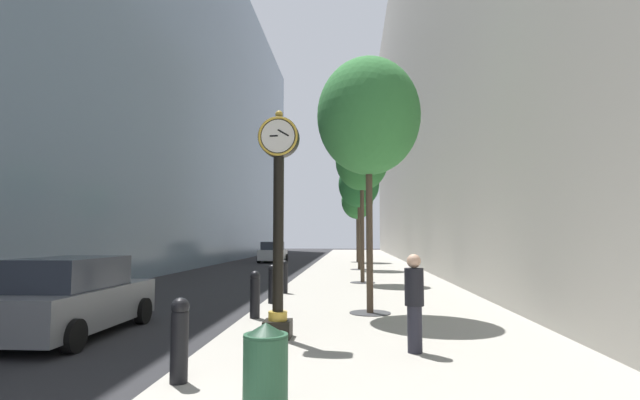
{
  "coord_description": "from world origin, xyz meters",
  "views": [
    {
      "loc": [
        2.76,
        -2.94,
        2.19
      ],
      "look_at": [
        1.07,
        22.91,
        4.17
      ],
      "focal_mm": 26.73,
      "sensor_mm": 36.0,
      "label": 1
    }
  ],
  "objects_px": {
    "street_tree_mid_near": "(362,161)",
    "pedestrian_walking": "(414,300)",
    "street_tree_mid_far": "(359,185)",
    "car_silver_near": "(273,252)",
    "bollard_fifth": "(284,276)",
    "street_tree_near": "(369,117)",
    "bollard_nearest": "(179,338)",
    "car_grey_mid": "(73,298)",
    "street_tree_far": "(357,201)",
    "bollard_third": "(255,293)",
    "street_clock": "(278,211)",
    "trash_bin": "(266,368)",
    "bollard_fourth": "(272,283)"
  },
  "relations": [
    {
      "from": "street_tree_mid_far",
      "to": "street_tree_far",
      "type": "distance_m",
      "value": 8.4
    },
    {
      "from": "bollard_third",
      "to": "trash_bin",
      "type": "bearing_deg",
      "value": -77.43
    },
    {
      "from": "car_silver_near",
      "to": "bollard_third",
      "type": "bearing_deg",
      "value": -81.51
    },
    {
      "from": "street_clock",
      "to": "trash_bin",
      "type": "distance_m",
      "value": 4.65
    },
    {
      "from": "street_tree_far",
      "to": "car_grey_mid",
      "type": "height_order",
      "value": "street_tree_far"
    },
    {
      "from": "street_tree_mid_far",
      "to": "trash_bin",
      "type": "distance_m",
      "value": 24.65
    },
    {
      "from": "bollard_nearest",
      "to": "pedestrian_walking",
      "type": "relative_size",
      "value": 0.68
    },
    {
      "from": "bollard_fifth",
      "to": "car_grey_mid",
      "type": "relative_size",
      "value": 0.27
    },
    {
      "from": "street_tree_mid_far",
      "to": "car_silver_near",
      "type": "distance_m",
      "value": 13.36
    },
    {
      "from": "bollard_nearest",
      "to": "street_tree_mid_near",
      "type": "relative_size",
      "value": 0.17
    },
    {
      "from": "bollard_fifth",
      "to": "street_tree_mid_near",
      "type": "bearing_deg",
      "value": 54.27
    },
    {
      "from": "bollard_fifth",
      "to": "street_tree_mid_near",
      "type": "height_order",
      "value": "street_tree_mid_near"
    },
    {
      "from": "street_clock",
      "to": "street_tree_near",
      "type": "distance_m",
      "value": 4.68
    },
    {
      "from": "bollard_fourth",
      "to": "bollard_fifth",
      "type": "xyz_separation_m",
      "value": [
        0.0,
        2.64,
        0.0
      ]
    },
    {
      "from": "bollard_third",
      "to": "car_silver_near",
      "type": "height_order",
      "value": "car_silver_near"
    },
    {
      "from": "pedestrian_walking",
      "to": "street_tree_mid_near",
      "type": "bearing_deg",
      "value": 92.82
    },
    {
      "from": "bollard_fifth",
      "to": "car_silver_near",
      "type": "relative_size",
      "value": 0.29
    },
    {
      "from": "pedestrian_walking",
      "to": "bollard_third",
      "type": "bearing_deg",
      "value": 136.84
    },
    {
      "from": "street_tree_mid_near",
      "to": "pedestrian_walking",
      "type": "relative_size",
      "value": 3.94
    },
    {
      "from": "street_clock",
      "to": "bollard_third",
      "type": "xyz_separation_m",
      "value": [
        -0.93,
        2.27,
        -1.95
      ]
    },
    {
      "from": "bollard_nearest",
      "to": "street_tree_mid_near",
      "type": "height_order",
      "value": "street_tree_mid_near"
    },
    {
      "from": "trash_bin",
      "to": "car_silver_near",
      "type": "height_order",
      "value": "car_silver_near"
    },
    {
      "from": "street_tree_far",
      "to": "bollard_fourth",
      "type": "bearing_deg",
      "value": -97.08
    },
    {
      "from": "street_tree_mid_far",
      "to": "car_silver_near",
      "type": "height_order",
      "value": "street_tree_mid_far"
    },
    {
      "from": "street_tree_near",
      "to": "street_tree_far",
      "type": "xyz_separation_m",
      "value": [
        -0.0,
        25.16,
        -0.48
      ]
    },
    {
      "from": "street_tree_mid_far",
      "to": "street_tree_far",
      "type": "height_order",
      "value": "street_tree_mid_far"
    },
    {
      "from": "bollard_fourth",
      "to": "car_silver_near",
      "type": "height_order",
      "value": "car_silver_near"
    },
    {
      "from": "bollard_nearest",
      "to": "street_tree_far",
      "type": "height_order",
      "value": "street_tree_far"
    },
    {
      "from": "street_clock",
      "to": "car_grey_mid",
      "type": "xyz_separation_m",
      "value": [
        -4.62,
        0.51,
        -1.88
      ]
    },
    {
      "from": "bollard_fourth",
      "to": "car_silver_near",
      "type": "distance_m",
      "value": 25.77
    },
    {
      "from": "pedestrian_walking",
      "to": "car_grey_mid",
      "type": "bearing_deg",
      "value": 167.82
    },
    {
      "from": "street_tree_mid_near",
      "to": "pedestrian_walking",
      "type": "bearing_deg",
      "value": -87.18
    },
    {
      "from": "bollard_third",
      "to": "street_tree_mid_far",
      "type": "distance_m",
      "value": 18.56
    },
    {
      "from": "street_clock",
      "to": "bollard_nearest",
      "type": "relative_size",
      "value": 3.96
    },
    {
      "from": "bollard_fifth",
      "to": "street_tree_far",
      "type": "bearing_deg",
      "value": 82.03
    },
    {
      "from": "trash_bin",
      "to": "street_tree_near",
      "type": "bearing_deg",
      "value": 78.61
    },
    {
      "from": "street_tree_mid_far",
      "to": "street_tree_far",
      "type": "xyz_separation_m",
      "value": [
        -0.0,
        8.39,
        -0.42
      ]
    },
    {
      "from": "street_tree_mid_near",
      "to": "street_tree_near",
      "type": "bearing_deg",
      "value": -90.0
    },
    {
      "from": "trash_bin",
      "to": "pedestrian_walking",
      "type": "bearing_deg",
      "value": 55.77
    },
    {
      "from": "bollard_nearest",
      "to": "car_grey_mid",
      "type": "height_order",
      "value": "car_grey_mid"
    },
    {
      "from": "bollard_nearest",
      "to": "bollard_fifth",
      "type": "relative_size",
      "value": 1.0
    },
    {
      "from": "pedestrian_walking",
      "to": "bollard_fifth",
      "type": "bearing_deg",
      "value": 112.36
    },
    {
      "from": "bollard_nearest",
      "to": "pedestrian_walking",
      "type": "height_order",
      "value": "pedestrian_walking"
    },
    {
      "from": "trash_bin",
      "to": "car_grey_mid",
      "type": "relative_size",
      "value": 0.24
    },
    {
      "from": "bollard_fifth",
      "to": "street_tree_near",
      "type": "height_order",
      "value": "street_tree_near"
    },
    {
      "from": "street_clock",
      "to": "street_tree_far",
      "type": "xyz_separation_m",
      "value": [
        1.99,
        28.38,
        2.28
      ]
    },
    {
      "from": "pedestrian_walking",
      "to": "street_tree_far",
      "type": "bearing_deg",
      "value": 91.21
    },
    {
      "from": "street_tree_far",
      "to": "trash_bin",
      "type": "height_order",
      "value": "street_tree_far"
    },
    {
      "from": "bollard_nearest",
      "to": "bollard_third",
      "type": "height_order",
      "value": "same"
    },
    {
      "from": "bollard_fifth",
      "to": "street_tree_near",
      "type": "distance_m",
      "value": 7.03
    }
  ]
}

